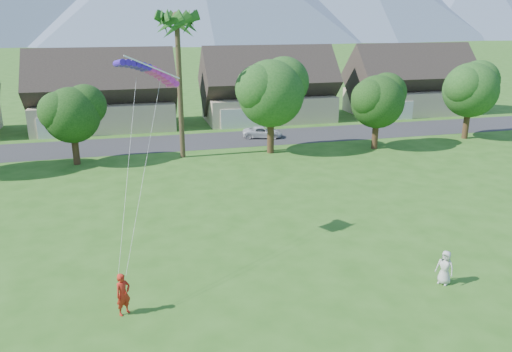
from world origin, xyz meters
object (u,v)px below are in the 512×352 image
object	(u,v)px
watcher	(445,267)
kite_flyer	(123,294)
parafoil_kite	(148,69)
parked_car	(262,132)

from	to	relation	value
watcher	kite_flyer	bearing A→B (deg)	-130.09
kite_flyer	parafoil_kite	world-z (taller)	parafoil_kite
kite_flyer	parafoil_kite	bearing A→B (deg)	38.80
kite_flyer	watcher	bearing A→B (deg)	-39.15
parked_car	parafoil_kite	world-z (taller)	parafoil_kite
parked_car	parafoil_kite	distance (m)	27.75
parafoil_kite	watcher	bearing A→B (deg)	-46.55
parked_car	watcher	bearing A→B (deg)	-163.47
kite_flyer	parked_car	world-z (taller)	kite_flyer
watcher	parked_car	bearing A→B (deg)	145.38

